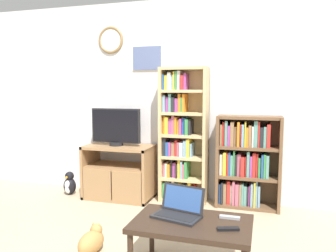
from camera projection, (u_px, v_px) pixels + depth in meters
wall_back at (189, 100)px, 4.29m from camera, size 7.01×0.09×2.60m
tv_stand at (119, 172)px, 4.34m from camera, size 0.89×0.50×0.70m
television at (116, 127)px, 4.29m from camera, size 0.67×0.18×0.49m
bookshelf_tall at (181, 137)px, 4.19m from camera, size 0.60×0.28×1.72m
bookshelf_short at (246, 162)px, 3.99m from camera, size 0.76×0.29×1.12m
coffee_table at (192, 227)px, 2.53m from camera, size 0.91×0.56×0.42m
laptop at (179, 209)px, 2.63m from camera, size 0.42×0.33×0.23m
remote_near_laptop at (228, 229)px, 2.37m from camera, size 0.17×0.09×0.02m
remote_far_from_laptop at (230, 217)px, 2.58m from camera, size 0.16×0.04×0.02m
cat at (92, 241)px, 2.89m from camera, size 0.21×0.54×0.25m
penguin_figurine at (69, 184)px, 4.50m from camera, size 0.17×0.15×0.32m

